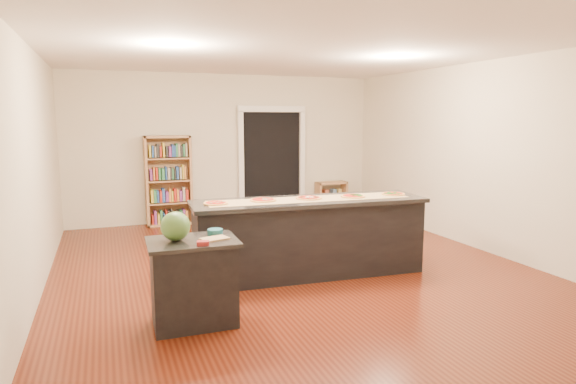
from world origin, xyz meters
name	(u,v)px	position (x,y,z in m)	size (l,w,h in m)	color
room	(294,163)	(0.00, 0.00, 1.40)	(6.00, 7.00, 2.80)	beige
doorway	(272,157)	(0.90, 3.46, 1.20)	(1.40, 0.09, 2.21)	black
kitchen_island	(309,237)	(0.11, -0.26, 0.49)	(2.94, 0.80, 0.97)	black
side_counter	(194,282)	(-1.52, -1.23, 0.42)	(0.84, 0.61, 0.83)	black
bookshelf	(169,181)	(-1.17, 3.30, 0.83)	(0.83, 0.29, 1.66)	tan
low_shelf	(331,197)	(2.17, 3.31, 0.33)	(0.65, 0.28, 0.65)	tan
waste_bin	(209,216)	(-0.49, 3.07, 0.16)	(0.22, 0.22, 0.32)	#5BADCB
kraft_paper	(310,199)	(0.11, -0.26, 0.97)	(2.55, 0.46, 0.00)	tan
watermelon	(175,226)	(-1.67, -1.20, 0.97)	(0.28, 0.28, 0.28)	#144214
cutting_board	(215,239)	(-1.32, -1.29, 0.84)	(0.25, 0.17, 0.02)	tan
package_red	(203,243)	(-1.46, -1.46, 0.85)	(0.11, 0.08, 0.04)	maroon
package_teal	(215,232)	(-1.27, -1.11, 0.86)	(0.15, 0.15, 0.06)	#195966
pizza_a	(216,203)	(-1.06, -0.19, 0.98)	(0.28, 0.28, 0.02)	tan
pizza_b	(263,200)	(-0.47, -0.17, 0.98)	(0.33, 0.33, 0.02)	tan
pizza_c	(309,198)	(0.11, -0.23, 0.98)	(0.32, 0.32, 0.02)	tan
pizza_d	(353,196)	(0.70, -0.31, 0.98)	(0.32, 0.32, 0.02)	tan
pizza_e	(393,194)	(1.28, -0.34, 0.98)	(0.31, 0.31, 0.02)	tan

